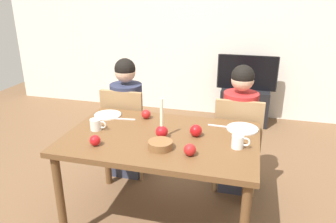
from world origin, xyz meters
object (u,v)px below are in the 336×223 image
object	(u,v)px
dining_table	(161,146)
bowl_walnuts	(160,145)
mug_right	(238,142)
apple_far_edge	(146,114)
person_left_child	(127,120)
tv	(247,73)
apple_by_left_plate	(190,150)
chair_left	(126,127)
person_right_child	(238,132)
mug_left	(96,125)
plate_right	(242,129)
chair_right	(237,139)
apple_by_right_mug	(95,140)
apple_near_candle	(196,131)
candle_centerpiece	(162,129)
tv_stand	(244,106)
plate_left	(108,115)

from	to	relation	value
dining_table	bowl_walnuts	size ratio (longest dim) A/B	8.40
mug_right	apple_far_edge	world-z (taller)	mug_right
person_left_child	tv	distance (m)	1.98
apple_by_left_plate	chair_left	bearing A→B (deg)	133.02
person_right_child	mug_left	size ratio (longest dim) A/B	9.16
plate_right	apple_by_left_plate	distance (m)	0.60
dining_table	chair_right	bearing A→B (deg)	48.87
plate_right	apple_by_right_mug	size ratio (longest dim) A/B	3.18
chair_right	mug_left	xyz separation A→B (m)	(-1.04, -0.62, 0.28)
apple_near_candle	candle_centerpiece	bearing A→B (deg)	-160.06
bowl_walnuts	person_left_child	bearing A→B (deg)	124.65
chair_right	candle_centerpiece	distance (m)	0.87
dining_table	tv_stand	xyz separation A→B (m)	(0.54, 2.30, -0.43)
apple_near_candle	apple_by_right_mug	size ratio (longest dim) A/B	1.18
mug_right	apple_far_edge	xyz separation A→B (m)	(-0.77, 0.35, -0.01)
apple_near_candle	apple_far_edge	world-z (taller)	apple_near_candle
person_right_child	chair_left	bearing A→B (deg)	-178.24
person_right_child	apple_far_edge	distance (m)	0.85
tv_stand	apple_by_right_mug	world-z (taller)	apple_by_right_mug
chair_right	apple_far_edge	xyz separation A→B (m)	(-0.75, -0.31, 0.28)
dining_table	person_left_child	world-z (taller)	person_left_child
chair_left	chair_right	size ratio (longest dim) A/B	1.00
chair_right	person_right_child	size ratio (longest dim) A/B	0.77
person_left_child	person_right_child	world-z (taller)	same
plate_left	chair_right	bearing A→B (deg)	16.85
mug_right	apple_by_left_plate	distance (m)	0.35
tv	plate_right	world-z (taller)	tv
tv	apple_by_right_mug	distance (m)	2.72
chair_left	candle_centerpiece	bearing A→B (deg)	-49.52
tv_stand	candle_centerpiece	size ratio (longest dim) A/B	2.15
chair_right	apple_far_edge	distance (m)	0.85
dining_table	candle_centerpiece	distance (m)	0.15
person_left_child	tv	size ratio (longest dim) A/B	1.48
tv	plate_right	distance (m)	2.02
chair_right	person_left_child	xyz separation A→B (m)	(-1.05, 0.03, 0.06)
plate_right	mug_left	xyz separation A→B (m)	(-1.08, -0.29, 0.04)
chair_right	apple_far_edge	bearing A→B (deg)	-157.75
plate_left	person_left_child	bearing A→B (deg)	85.61
tv	bowl_walnuts	distance (m)	2.54
chair_left	candle_centerpiece	xyz separation A→B (m)	(0.53, -0.63, 0.30)
candle_centerpiece	mug_left	distance (m)	0.52
candle_centerpiece	apple_by_left_plate	distance (m)	0.33
chair_left	tv_stand	bearing A→B (deg)	57.88
chair_right	person_left_child	size ratio (longest dim) A/B	0.77
dining_table	apple_far_edge	world-z (taller)	apple_far_edge
person_left_child	apple_by_right_mug	xyz separation A→B (m)	(0.13, -0.90, 0.22)
chair_left	apple_by_right_mug	bearing A→B (deg)	-81.64
chair_right	tv	world-z (taller)	tv
person_right_child	tv	distance (m)	1.67
tv	mug_left	size ratio (longest dim) A/B	6.18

